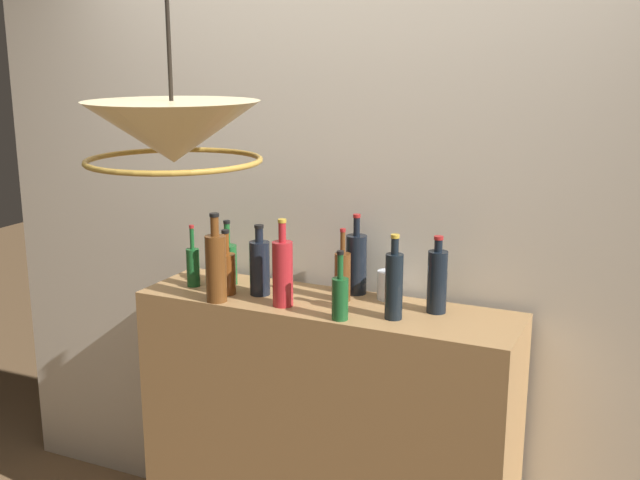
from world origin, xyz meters
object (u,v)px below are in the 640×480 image
(liquor_bottle_rye, at_px, (226,271))
(glass_tumbler_rocks, at_px, (388,285))
(liquor_bottle_bourbon, at_px, (437,280))
(liquor_bottle_rum, at_px, (356,263))
(liquor_bottle_vodka, at_px, (216,266))
(liquor_bottle_tequila, at_px, (394,284))
(liquor_bottle_brandy, at_px, (343,275))
(pendant_lamp, at_px, (173,134))
(liquor_bottle_gin, at_px, (193,266))
(liquor_bottle_scotch, at_px, (340,296))
(liquor_bottle_whiskey, at_px, (260,266))
(liquor_bottle_port, at_px, (283,272))
(liquor_bottle_mezcal, at_px, (228,263))

(liquor_bottle_rye, xyz_separation_m, glass_tumbler_rocks, (0.58, 0.20, -0.03))
(liquor_bottle_bourbon, xyz_separation_m, liquor_bottle_rum, (-0.34, 0.09, 0.00))
(liquor_bottle_vodka, distance_m, liquor_bottle_tequila, 0.67)
(liquor_bottle_brandy, height_order, liquor_bottle_bourbon, liquor_bottle_bourbon)
(liquor_bottle_rye, height_order, pendant_lamp, pendant_lamp)
(liquor_bottle_brandy, xyz_separation_m, liquor_bottle_gin, (-0.61, -0.08, -0.01))
(liquor_bottle_rye, distance_m, liquor_bottle_scotch, 0.52)
(liquor_bottle_rye, distance_m, liquor_bottle_gin, 0.18)
(liquor_bottle_scotch, bearing_deg, liquor_bottle_gin, 170.12)
(liquor_bottle_vodka, bearing_deg, liquor_bottle_whiskey, 52.67)
(liquor_bottle_scotch, relative_size, liquor_bottle_gin, 0.99)
(liquor_bottle_whiskey, bearing_deg, liquor_bottle_rum, 26.96)
(liquor_bottle_rum, xyz_separation_m, liquor_bottle_port, (-0.19, -0.25, 0.01))
(liquor_bottle_whiskey, xyz_separation_m, liquor_bottle_port, (0.14, -0.08, 0.02))
(liquor_bottle_bourbon, distance_m, liquor_bottle_rum, 0.36)
(liquor_bottle_port, bearing_deg, liquor_bottle_scotch, -11.59)
(glass_tumbler_rocks, xyz_separation_m, pendant_lamp, (-0.35, -0.83, 0.63))
(liquor_bottle_brandy, height_order, pendant_lamp, pendant_lamp)
(liquor_bottle_whiskey, relative_size, liquor_bottle_mezcal, 1.05)
(liquor_bottle_rye, xyz_separation_m, liquor_bottle_vodka, (0.01, -0.09, 0.05))
(liquor_bottle_tequila, bearing_deg, liquor_bottle_scotch, -152.62)
(liquor_bottle_bourbon, relative_size, liquor_bottle_tequila, 0.93)
(liquor_bottle_port, bearing_deg, liquor_bottle_bourbon, 17.12)
(liquor_bottle_gin, xyz_separation_m, liquor_bottle_vodka, (0.19, -0.12, 0.05))
(liquor_bottle_brandy, distance_m, liquor_bottle_vodka, 0.47)
(liquor_bottle_whiskey, bearing_deg, liquor_bottle_vodka, -127.33)
(liquor_bottle_whiskey, height_order, glass_tumbler_rocks, liquor_bottle_whiskey)
(liquor_bottle_scotch, height_order, liquor_bottle_vodka, liquor_bottle_vodka)
(liquor_bottle_rum, xyz_separation_m, liquor_bottle_tequila, (0.23, -0.22, 0.00))
(liquor_bottle_brandy, relative_size, liquor_bottle_rum, 0.89)
(liquor_bottle_gin, distance_m, pendant_lamp, 0.98)
(liquor_bottle_whiskey, relative_size, liquor_bottle_brandy, 0.99)
(liquor_bottle_rye, distance_m, liquor_bottle_port, 0.27)
(liquor_bottle_mezcal, distance_m, liquor_bottle_scotch, 0.61)
(liquor_bottle_rye, height_order, liquor_bottle_scotch, liquor_bottle_rye)
(liquor_bottle_rye, relative_size, glass_tumbler_rocks, 2.30)
(liquor_bottle_brandy, height_order, liquor_bottle_rye, liquor_bottle_brandy)
(liquor_bottle_tequila, height_order, glass_tumbler_rocks, liquor_bottle_tequila)
(liquor_bottle_whiskey, relative_size, liquor_bottle_tequila, 0.91)
(liquor_bottle_mezcal, relative_size, liquor_bottle_port, 0.80)
(liquor_bottle_whiskey, relative_size, liquor_bottle_bourbon, 0.98)
(liquor_bottle_bourbon, bearing_deg, glass_tumbler_rocks, 161.90)
(liquor_bottle_tequila, distance_m, glass_tumbler_rocks, 0.23)
(liquor_bottle_gin, height_order, liquor_bottle_port, liquor_bottle_port)
(liquor_bottle_mezcal, distance_m, liquor_bottle_port, 0.36)
(liquor_bottle_mezcal, height_order, pendant_lamp, pendant_lamp)
(liquor_bottle_brandy, xyz_separation_m, liquor_bottle_bourbon, (0.36, 0.02, 0.02))
(liquor_bottle_mezcal, bearing_deg, liquor_bottle_port, -24.81)
(liquor_bottle_rye, bearing_deg, glass_tumbler_rocks, 18.53)
(liquor_bottle_vodka, bearing_deg, liquor_bottle_rye, 98.05)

